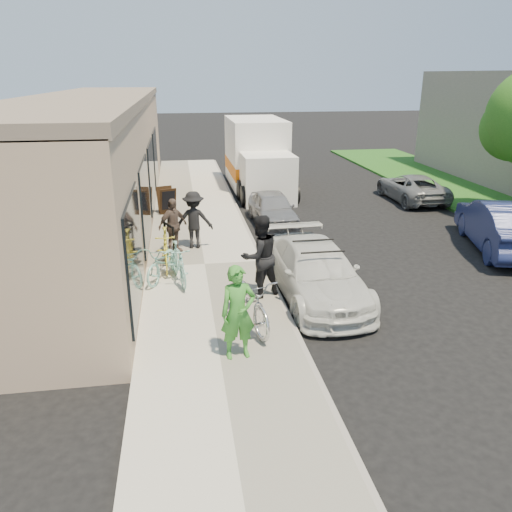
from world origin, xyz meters
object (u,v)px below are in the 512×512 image
moving_truck (258,159)px  woman_rider (238,313)px  sedan_white (316,272)px  cruiser_bike_b (165,261)px  far_car_blue (503,225)px  tandem_bike (248,300)px  bystander_b (173,226)px  sedan_silver (273,208)px  far_car_gray (412,187)px  man_standing (260,256)px  sandwich_board (167,200)px  bystander_a (194,220)px  cruiser_bike_c (166,250)px  cruiser_bike_a (178,264)px  bike_rack (169,237)px

moving_truck → woman_rider: moving_truck is taller
sedan_white → cruiser_bike_b: (-3.42, 1.28, -0.02)m
far_car_blue → tandem_bike: (-7.97, -3.77, -0.05)m
woman_rider → bystander_b: (-1.12, 5.72, -0.08)m
tandem_bike → cruiser_bike_b: tandem_bike is taller
tandem_bike → woman_rider: bearing=-120.2°
far_car_blue → bystander_b: bearing=11.2°
sedan_silver → tandem_bike: bearing=-105.8°
far_car_gray → tandem_bike: 12.75m
far_car_gray → woman_rider: 13.87m
far_car_blue → man_standing: man_standing is taller
sandwich_board → moving_truck: bearing=28.1°
man_standing → bystander_a: (-1.31, 3.55, -0.11)m
bystander_b → far_car_gray: bearing=-5.3°
cruiser_bike_c → bystander_a: bearing=61.5°
tandem_bike → cruiser_bike_c: (-1.65, 3.36, -0.04)m
cruiser_bike_a → sedan_white: bearing=-28.8°
cruiser_bike_b → sedan_silver: bearing=80.5°
sandwich_board → woman_rider: bearing=-100.8°
sedan_silver → bystander_b: 4.36m
bike_rack → moving_truck: size_ratio=0.15×
bystander_a → cruiser_bike_a: bearing=85.2°
sandwich_board → far_car_blue: far_car_blue is taller
moving_truck → tandem_bike: 13.15m
bike_rack → sedan_silver: sedan_silver is taller
woman_rider → man_standing: (0.79, 2.52, 0.08)m
sandwich_board → cruiser_bike_b: 6.12m
sedan_silver → far_car_blue: (6.10, -3.60, 0.18)m
man_standing → bystander_a: man_standing is taller
sedan_white → cruiser_bike_c: sedan_white is taller
far_car_blue → bike_rack: bearing=13.2°
woman_rider → bystander_a: (-0.52, 6.07, -0.03)m
sedan_white → tandem_bike: size_ratio=2.07×
man_standing → cruiser_bike_a: bearing=-52.3°
far_car_blue → man_standing: bearing=33.8°
sandwich_board → far_car_gray: size_ratio=0.24×
sandwich_board → bystander_a: bystander_a is taller
tandem_bike → cruiser_bike_b: 3.15m
sandwich_board → man_standing: 7.73m
tandem_bike → cruiser_bike_b: (-1.66, 2.67, -0.10)m
cruiser_bike_a → cruiser_bike_c: 1.02m
tandem_bike → cruiser_bike_c: 3.75m
cruiser_bike_c → moving_truck: bearing=66.1°
woman_rider → moving_truck: bearing=72.8°
bike_rack → sedan_white: (3.32, -2.86, -0.09)m
man_standing → cruiser_bike_a: 2.11m
cruiser_bike_c → sandwich_board: bearing=88.7°
far_car_blue → cruiser_bike_a: size_ratio=2.86×
sedan_white → man_standing: man_standing is taller
cruiser_bike_c → bystander_b: size_ratio=1.09×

